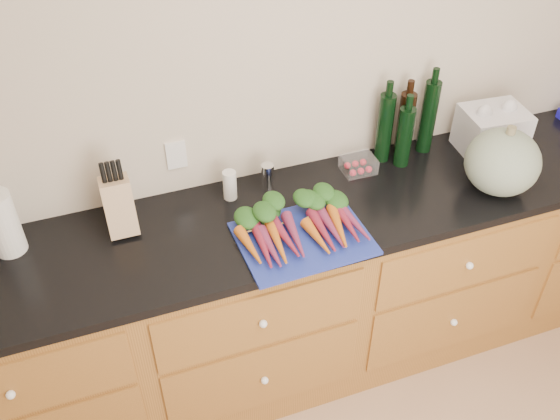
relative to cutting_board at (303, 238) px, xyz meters
name	(u,v)px	position (x,y,z in m)	size (l,w,h in m)	color
wall_back	(314,86)	(0.23, 0.48, 0.35)	(4.10, 0.05, 2.60)	beige
cabinets	(335,285)	(0.23, 0.16, -0.50)	(3.60, 0.64, 0.90)	brown
countertop	(341,205)	(0.23, 0.16, -0.03)	(3.64, 0.62, 0.04)	black
cutting_board	(303,238)	(0.00, 0.00, 0.00)	(0.49, 0.37, 0.01)	navy
carrots	(299,224)	(0.00, 0.04, 0.03)	(0.46, 0.34, 0.07)	orange
squash	(502,162)	(0.87, 0.02, 0.13)	(0.30, 0.30, 0.27)	slate
paper_towel	(3,224)	(-1.04, 0.32, 0.12)	(0.11, 0.11, 0.26)	white
knife_block	(119,206)	(-0.63, 0.30, 0.10)	(0.11, 0.11, 0.22)	tan
grinder_salt	(230,185)	(-0.19, 0.34, 0.06)	(0.06, 0.06, 0.13)	silver
grinder_pepper	(230,186)	(-0.19, 0.34, 0.05)	(0.05, 0.05, 0.12)	black
canister_chrome	(268,177)	(-0.02, 0.34, 0.06)	(0.05, 0.05, 0.12)	white
tomato_box	(358,164)	(0.39, 0.33, 0.03)	(0.14, 0.11, 0.07)	white
bottles	(406,126)	(0.62, 0.37, 0.15)	(0.28, 0.14, 0.34)	black
grocery_bag	(492,130)	(1.01, 0.28, 0.09)	(0.27, 0.22, 0.20)	white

